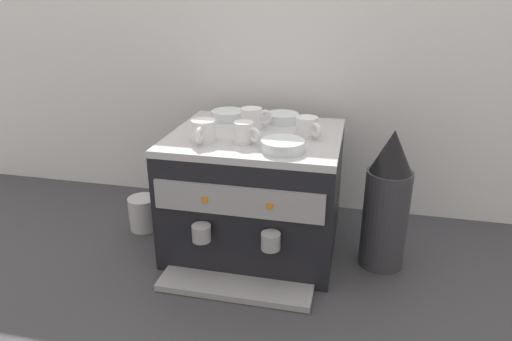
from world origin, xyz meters
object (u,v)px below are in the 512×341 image
(ceramic_cup_0, at_px, (252,119))
(ceramic_bowl_1, at_px, (283,146))
(coffee_grinder, at_px, (387,203))
(milk_pitcher, at_px, (143,213))
(ceramic_bowl_0, at_px, (282,118))
(espresso_machine, at_px, (256,191))
(ceramic_bowl_2, at_px, (228,115))
(ceramic_cup_1, at_px, (307,127))
(ceramic_cup_2, at_px, (204,131))
(ceramic_cup_3, at_px, (245,133))

(ceramic_cup_0, distance_m, ceramic_bowl_1, 0.23)
(coffee_grinder, height_order, milk_pitcher, coffee_grinder)
(ceramic_bowl_0, relative_size, coffee_grinder, 0.25)
(espresso_machine, xyz_separation_m, ceramic_bowl_2, (-0.13, 0.15, 0.22))
(milk_pitcher, bearing_deg, ceramic_cup_0, 4.99)
(ceramic_cup_1, bearing_deg, espresso_machine, -176.56)
(ceramic_cup_2, distance_m, milk_pitcher, 0.49)
(ceramic_bowl_1, bearing_deg, ceramic_cup_2, 173.11)
(espresso_machine, xyz_separation_m, ceramic_bowl_0, (0.06, 0.16, 0.22))
(espresso_machine, bearing_deg, ceramic_bowl_0, 68.98)
(espresso_machine, height_order, ceramic_cup_2, ceramic_cup_2)
(ceramic_cup_0, relative_size, ceramic_cup_2, 0.88)
(ceramic_bowl_0, bearing_deg, coffee_grinder, -27.25)
(espresso_machine, height_order, ceramic_cup_3, ceramic_cup_3)
(ceramic_bowl_1, relative_size, milk_pitcher, 1.03)
(ceramic_cup_0, height_order, ceramic_cup_1, ceramic_cup_0)
(ceramic_bowl_0, xyz_separation_m, coffee_grinder, (0.37, -0.19, -0.20))
(ceramic_cup_3, distance_m, ceramic_bowl_1, 0.13)
(ceramic_cup_3, bearing_deg, espresso_machine, 82.41)
(ceramic_bowl_1, distance_m, coffee_grinder, 0.39)
(milk_pitcher, bearing_deg, espresso_machine, -1.51)
(ceramic_cup_2, xyz_separation_m, milk_pitcher, (-0.29, 0.12, -0.37))
(ceramic_cup_1, height_order, ceramic_bowl_1, ceramic_cup_1)
(espresso_machine, distance_m, ceramic_bowl_2, 0.30)
(ceramic_cup_3, xyz_separation_m, milk_pitcher, (-0.42, 0.11, -0.37))
(ceramic_bowl_2, height_order, coffee_grinder, coffee_grinder)
(coffee_grinder, bearing_deg, milk_pitcher, 177.00)
(ceramic_cup_0, distance_m, ceramic_bowl_2, 0.15)
(ceramic_cup_3, bearing_deg, ceramic_bowl_2, 116.67)
(milk_pitcher, bearing_deg, ceramic_bowl_1, -15.44)
(ceramic_bowl_1, height_order, coffee_grinder, coffee_grinder)
(ceramic_cup_2, distance_m, ceramic_bowl_2, 0.26)
(espresso_machine, relative_size, ceramic_bowl_1, 4.61)
(ceramic_cup_2, xyz_separation_m, ceramic_cup_3, (0.13, 0.01, -0.00))
(espresso_machine, bearing_deg, ceramic_cup_3, -97.59)
(espresso_machine, relative_size, ceramic_cup_0, 5.92)
(ceramic_cup_2, relative_size, ceramic_bowl_0, 0.98)
(ceramic_bowl_0, relative_size, ceramic_bowl_1, 0.91)
(ceramic_cup_2, distance_m, ceramic_bowl_1, 0.25)
(espresso_machine, relative_size, ceramic_cup_3, 6.41)
(espresso_machine, bearing_deg, ceramic_bowl_1, -51.02)
(ceramic_cup_3, distance_m, milk_pitcher, 0.57)
(ceramic_cup_2, relative_size, ceramic_cup_3, 1.23)
(ceramic_cup_0, bearing_deg, ceramic_bowl_1, -54.27)
(ceramic_cup_3, height_order, ceramic_bowl_2, ceramic_cup_3)
(ceramic_cup_1, relative_size, coffee_grinder, 0.19)
(ceramic_bowl_1, xyz_separation_m, ceramic_bowl_2, (-0.25, 0.29, 0.00))
(ceramic_bowl_0, distance_m, ceramic_bowl_2, 0.19)
(espresso_machine, relative_size, coffee_grinder, 1.29)
(ceramic_cup_2, relative_size, coffee_grinder, 0.25)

